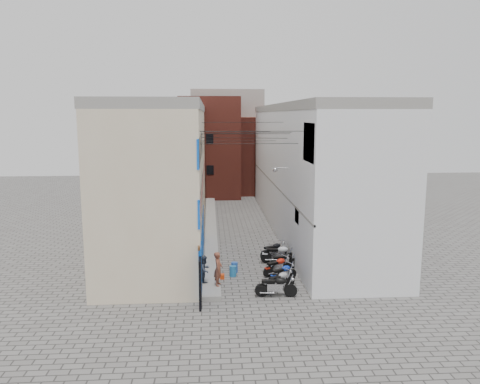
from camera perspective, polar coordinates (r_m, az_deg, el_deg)
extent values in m
plane|color=#5F5C59|center=(21.56, 2.08, -13.13)|extent=(90.00, 90.00, 0.00)
cube|color=gray|center=(33.80, -3.65, -4.54)|extent=(0.90, 26.00, 0.25)
cube|color=beige|center=(33.18, -8.83, 2.35)|extent=(5.00, 26.00, 8.50)
cube|color=tan|center=(33.09, -4.57, 1.98)|extent=(0.10, 26.00, 0.80)
cube|color=blue|center=(25.68, -4.69, -6.36)|extent=(0.12, 10.20, 2.40)
cube|color=blue|center=(24.89, -4.86, 2.54)|extent=(0.10, 10.20, 4.00)
cube|color=gray|center=(32.94, -9.03, 10.14)|extent=(5.10, 26.00, 0.50)
cube|color=black|center=(20.69, -4.87, -10.88)|extent=(0.10, 1.20, 2.20)
cube|color=white|center=(33.80, 8.33, 2.49)|extent=(5.00, 26.00, 8.50)
cube|color=blue|center=(21.84, 8.49, 5.99)|extent=(0.10, 2.40, 1.80)
cube|color=white|center=(24.82, 7.07, -2.91)|extent=(0.08, 1.00, 0.70)
cylinder|color=#B2B2B7|center=(27.31, 5.14, 2.93)|extent=(0.80, 0.06, 0.06)
sphere|color=#B2B2B7|center=(27.27, 4.31, 2.72)|extent=(0.28, 0.28, 0.28)
cube|color=gray|center=(33.57, 8.51, 10.14)|extent=(5.10, 26.00, 0.50)
cube|color=gray|center=(33.49, 4.17, 1.04)|extent=(0.10, 26.00, 0.12)
cube|color=maroon|center=(47.92, -3.71, 5.49)|extent=(6.00, 6.00, 10.00)
cube|color=maroon|center=(50.25, 2.02, 4.54)|extent=(5.00, 6.00, 8.00)
cube|color=gray|center=(53.92, -1.59, 6.47)|extent=(8.00, 5.00, 11.00)
cube|color=black|center=(45.61, -1.14, 0.50)|extent=(2.00, 0.30, 2.40)
cylinder|color=black|center=(21.92, 1.66, 7.41)|extent=(5.20, 0.02, 0.02)
cylinder|color=black|center=(23.94, 1.20, 5.90)|extent=(5.20, 0.02, 0.02)
cylinder|color=black|center=(26.41, 0.72, 7.10)|extent=(5.20, 0.02, 0.02)
cylinder|color=black|center=(28.89, 0.33, 8.49)|extent=(5.20, 0.02, 0.02)
cylinder|color=black|center=(31.93, -0.06, 6.24)|extent=(5.20, 0.02, 0.02)
cylinder|color=black|center=(34.89, -0.38, 7.34)|extent=(5.20, 0.02, 0.02)
cylinder|color=black|center=(24.91, 1.00, 7.19)|extent=(5.65, 2.07, 0.02)
cylinder|color=black|center=(27.92, 0.48, 6.61)|extent=(5.80, 1.58, 0.02)
imported|color=brown|center=(22.42, -2.68, -9.33)|extent=(0.49, 0.66, 1.63)
imported|color=#2C3443|center=(22.65, -4.34, -9.44)|extent=(0.82, 0.87, 1.41)
cylinder|color=#216CA6|center=(24.50, -0.88, -9.62)|extent=(0.39, 0.39, 0.55)
cylinder|color=#214FA9|center=(25.06, -0.68, -9.18)|extent=(0.45, 0.45, 0.55)
cube|color=#C5380E|center=(24.22, -2.36, -10.25)|extent=(0.37, 0.28, 0.23)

